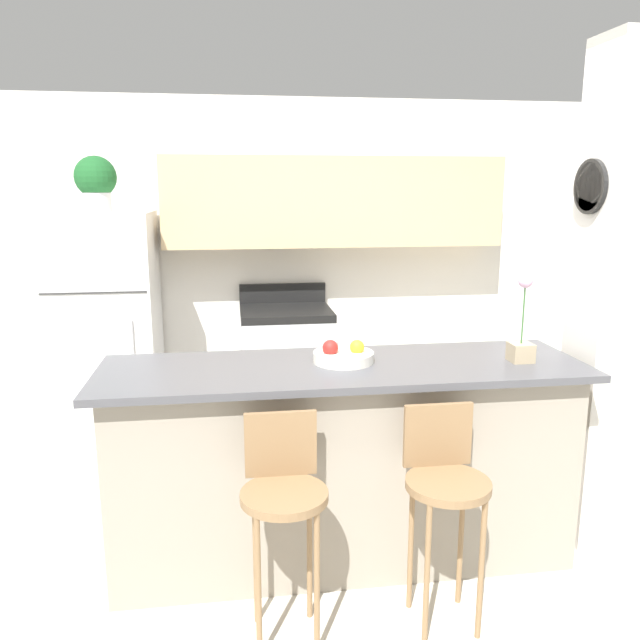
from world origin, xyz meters
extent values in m
plane|color=beige|center=(0.00, 0.00, 0.00)|extent=(14.00, 14.00, 0.00)
cube|color=white|center=(0.00, 2.33, 1.27)|extent=(5.60, 0.06, 2.55)
cube|color=tan|center=(0.31, 2.14, 1.74)|extent=(2.69, 0.32, 0.70)
cube|color=white|center=(-0.10, 2.16, 1.56)|extent=(0.75, 0.28, 0.12)
cube|color=white|center=(1.39, 0.01, 1.27)|extent=(0.36, 0.32, 2.55)
cylinder|color=black|center=(1.20, 0.01, 1.85)|extent=(0.02, 0.26, 0.26)
cylinder|color=white|center=(1.20, 0.01, 1.85)|extent=(0.01, 0.23, 0.23)
cube|color=gray|center=(0.00, 0.00, 0.49)|extent=(2.21, 0.58, 0.98)
cube|color=#4C4C51|center=(0.00, 0.00, 1.00)|extent=(2.33, 0.70, 0.03)
cube|color=white|center=(-1.46, 1.92, 0.57)|extent=(0.75, 0.70, 1.14)
cube|color=white|center=(-1.46, 1.92, 1.41)|extent=(0.75, 0.70, 0.54)
cube|color=#333333|center=(-1.46, 1.56, 1.14)|extent=(0.71, 0.01, 0.01)
cylinder|color=#B2B2B7|center=(-1.22, 1.55, 0.63)|extent=(0.02, 0.02, 0.63)
cube|color=silver|center=(-0.10, 1.97, 0.43)|extent=(0.71, 0.61, 0.85)
cube|color=black|center=(-0.10, 1.97, 0.88)|extent=(0.71, 0.61, 0.06)
cube|color=black|center=(-0.10, 2.26, 0.99)|extent=(0.71, 0.04, 0.16)
cube|color=black|center=(-0.10, 1.66, 0.47)|extent=(0.43, 0.01, 0.27)
cylinder|color=olive|center=(-0.34, -0.55, 0.65)|extent=(0.35, 0.35, 0.03)
cube|color=olive|center=(-0.34, -0.40, 0.80)|extent=(0.30, 0.02, 0.28)
cylinder|color=olive|center=(-0.46, -0.67, 0.31)|extent=(0.02, 0.02, 0.63)
cylinder|color=olive|center=(-0.23, -0.67, 0.31)|extent=(0.02, 0.02, 0.63)
cylinder|color=olive|center=(-0.46, -0.44, 0.31)|extent=(0.02, 0.02, 0.63)
cylinder|color=olive|center=(-0.23, -0.44, 0.31)|extent=(0.02, 0.02, 0.63)
cylinder|color=olive|center=(0.34, -0.55, 0.65)|extent=(0.35, 0.35, 0.03)
cube|color=olive|center=(0.34, -0.40, 0.80)|extent=(0.30, 0.02, 0.28)
cylinder|color=olive|center=(0.23, -0.67, 0.31)|extent=(0.02, 0.02, 0.63)
cylinder|color=olive|center=(0.46, -0.67, 0.31)|extent=(0.02, 0.02, 0.63)
cylinder|color=olive|center=(0.23, -0.44, 0.31)|extent=(0.02, 0.02, 0.63)
cylinder|color=olive|center=(0.46, -0.44, 0.31)|extent=(0.02, 0.02, 0.63)
cylinder|color=silver|center=(-1.46, 1.92, 1.74)|extent=(0.20, 0.20, 0.14)
sphere|color=#1E5B28|center=(-1.46, 1.92, 1.92)|extent=(0.30, 0.30, 0.30)
cube|color=tan|center=(0.87, -0.06, 1.06)|extent=(0.11, 0.11, 0.09)
cylinder|color=#386633|center=(0.87, -0.06, 1.25)|extent=(0.01, 0.01, 0.29)
sphere|color=#E5B2D1|center=(0.87, -0.06, 1.41)|extent=(0.07, 0.07, 0.07)
cylinder|color=silver|center=(0.01, 0.05, 1.04)|extent=(0.30, 0.30, 0.05)
sphere|color=gold|center=(0.07, 0.05, 1.09)|extent=(0.07, 0.07, 0.07)
sphere|color=red|center=(-0.06, 0.04, 1.09)|extent=(0.08, 0.08, 0.08)
cylinder|color=black|center=(-0.87, 1.67, 0.19)|extent=(0.28, 0.28, 0.38)
camera|label=1|loc=(-0.53, -2.83, 1.85)|focal=35.00mm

